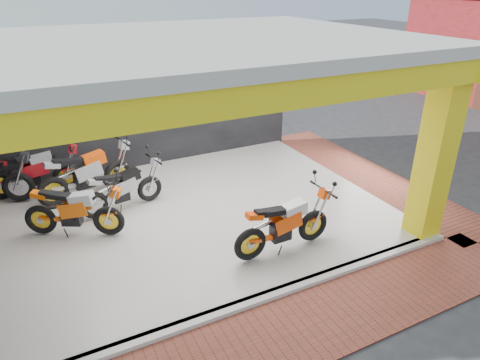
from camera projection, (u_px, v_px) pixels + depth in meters
name	position (u px, v px, depth m)	size (l,w,h in m)	color
ground	(234.00, 266.00, 7.61)	(80.00, 80.00, 0.00)	#2D2D30
showroom_floor	(193.00, 214.00, 9.20)	(8.00, 6.00, 0.10)	silver
showroom_ceiling	(184.00, 42.00, 7.69)	(8.40, 6.40, 0.20)	beige
back_wall	(146.00, 103.00, 10.98)	(8.20, 0.20, 3.50)	black
corner_column	(436.00, 153.00, 7.79)	(0.50, 0.50, 3.50)	yellow
header_beam_front	(267.00, 95.00, 5.40)	(8.40, 0.30, 0.40)	yellow
header_beam_right	(356.00, 46.00, 9.45)	(0.30, 6.40, 0.40)	yellow
floor_kerb	(262.00, 298.00, 6.76)	(8.00, 0.20, 0.10)	silver
paver_front	(289.00, 333.00, 6.15)	(9.00, 1.40, 0.03)	#974231
paver_right	(365.00, 174.00, 11.18)	(1.40, 7.00, 0.03)	#974231
moto_hero	(314.00, 211.00, 7.90)	(2.08, 0.77, 1.27)	#FF490A
moto_row_a	(107.00, 207.00, 8.07)	(2.04, 0.76, 1.25)	#E45909
moto_row_b	(149.00, 177.00, 9.38)	(1.93, 0.72, 1.18)	#9B9DA3
moto_row_c	(116.00, 161.00, 9.91)	(2.29, 0.85, 1.40)	#A0A3A7
moto_row_d	(15.00, 173.00, 9.31)	(2.30, 0.85, 1.41)	black
moto_row_e	(65.00, 164.00, 9.92)	(2.13, 0.79, 1.30)	#B5131A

